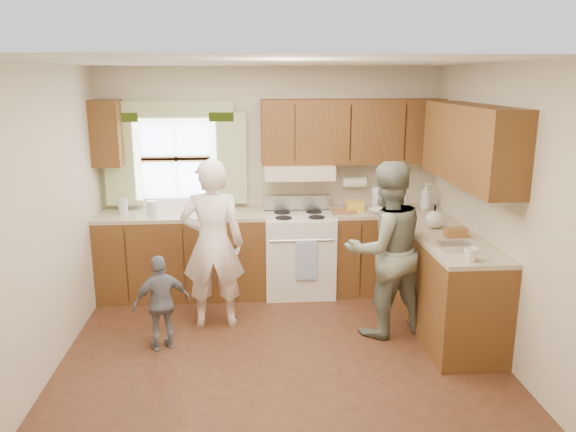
{
  "coord_description": "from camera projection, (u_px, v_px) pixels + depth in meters",
  "views": [
    {
      "loc": [
        -0.27,
        -4.56,
        2.39
      ],
      "look_at": [
        0.1,
        0.4,
        1.15
      ],
      "focal_mm": 35.0,
      "sensor_mm": 36.0,
      "label": 1
    }
  ],
  "objects": [
    {
      "name": "room",
      "position": [
        280.0,
        216.0,
        4.71
      ],
      "size": [
        3.8,
        3.8,
        3.8
      ],
      "color": "#432314",
      "rests_on": "ground"
    },
    {
      "name": "kitchen_fixtures",
      "position": [
        332.0,
        228.0,
        5.89
      ],
      "size": [
        3.8,
        2.25,
        2.15
      ],
      "color": "#42200E",
      "rests_on": "ground"
    },
    {
      "name": "stove",
      "position": [
        299.0,
        252.0,
        6.31
      ],
      "size": [
        0.76,
        0.67,
        1.07
      ],
      "color": "silver",
      "rests_on": "ground"
    },
    {
      "name": "woman_left",
      "position": [
        213.0,
        244.0,
        5.38
      ],
      "size": [
        0.61,
        0.4,
        1.66
      ],
      "primitive_type": "imported",
      "rotation": [
        0.0,
        0.0,
        3.14
      ],
      "color": "white",
      "rests_on": "ground"
    },
    {
      "name": "woman_right",
      "position": [
        385.0,
        249.0,
        5.21
      ],
      "size": [
        0.95,
        0.83,
        1.66
      ],
      "primitive_type": "imported",
      "rotation": [
        0.0,
        0.0,
        3.43
      ],
      "color": "#233F28",
      "rests_on": "ground"
    },
    {
      "name": "child",
      "position": [
        162.0,
        303.0,
        4.98
      ],
      "size": [
        0.55,
        0.39,
        0.87
      ],
      "primitive_type": "imported",
      "rotation": [
        0.0,
        0.0,
        3.53
      ],
      "color": "slate",
      "rests_on": "ground"
    }
  ]
}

